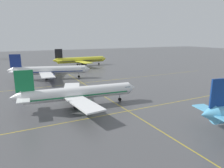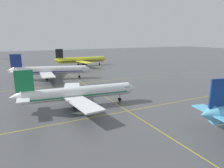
% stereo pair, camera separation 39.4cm
% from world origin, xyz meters
% --- Properties ---
extents(airliner_second_row, '(36.67, 31.46, 11.39)m').
position_xyz_m(airliner_second_row, '(-10.77, 46.29, 3.89)').
color(airliner_second_row, white).
rests_on(airliner_second_row, ground).
extents(airliner_third_row, '(37.96, 32.34, 11.96)m').
position_xyz_m(airliner_third_row, '(-11.00, 90.11, 4.08)').
color(airliner_third_row, white).
rests_on(airliner_third_row, ground).
extents(airliner_far_left_stand, '(38.03, 32.87, 11.85)m').
position_xyz_m(airliner_far_left_stand, '(16.13, 126.15, 4.05)').
color(airliner_far_left_stand, yellow).
rests_on(airliner_far_left_stand, ground).
extents(taxiway_markings, '(143.01, 126.13, 0.01)m').
position_xyz_m(taxiway_markings, '(0.00, 36.22, 0.00)').
color(taxiway_markings, yellow).
rests_on(taxiway_markings, ground).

